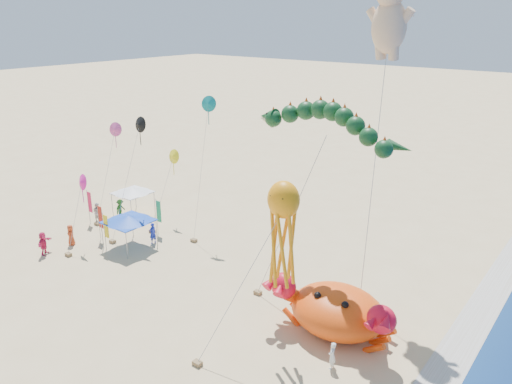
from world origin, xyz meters
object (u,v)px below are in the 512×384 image
at_px(cherub_kite, 389,17).
at_px(canopy_blue, 128,219).
at_px(octopus_kite, 283,226).
at_px(dragon_kite, 325,128).
at_px(canopy_white, 132,191).
at_px(crab_inflatable, 337,310).

height_order(cherub_kite, canopy_blue, cherub_kite).
bearing_deg(octopus_kite, dragon_kite, 100.01).
height_order(canopy_blue, canopy_white, same).
distance_m(crab_inflatable, cherub_kite, 17.64).
distance_m(cherub_kite, canopy_blue, 24.21).
relative_size(crab_inflatable, dragon_kite, 0.61).
distance_m(canopy_blue, canopy_white, 6.91).
relative_size(dragon_kite, cherub_kite, 0.64).
relative_size(cherub_kite, canopy_blue, 5.54).
xyz_separation_m(crab_inflatable, canopy_white, (-23.97, 4.75, 0.95)).
relative_size(octopus_kite, canopy_white, 3.03).
distance_m(dragon_kite, cherub_kite, 7.79).
height_order(dragon_kite, octopus_kite, dragon_kite).
relative_size(canopy_blue, canopy_white, 1.10).
bearing_deg(canopy_blue, crab_inflatable, -0.38).
bearing_deg(canopy_white, dragon_kite, -6.45).
distance_m(crab_inflatable, octopus_kite, 7.06).
bearing_deg(canopy_blue, cherub_kite, 21.39).
bearing_deg(dragon_kite, octopus_kite, -79.99).
relative_size(dragon_kite, canopy_blue, 3.52).
height_order(crab_inflatable, canopy_blue, crab_inflatable).
xyz_separation_m(dragon_kite, canopy_white, (-21.30, 2.41, -9.11)).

